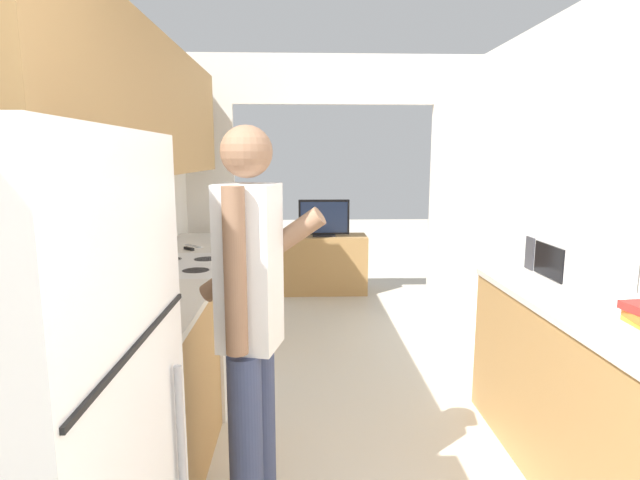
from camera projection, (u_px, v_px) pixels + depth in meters
wall_left at (85, 168)px, 2.36m from camera, size 0.38×6.66×2.50m
wall_far_with_doorway at (333, 168)px, 4.74m from camera, size 3.18×0.06×2.50m
counter_left at (173, 345)px, 3.01m from camera, size 0.62×3.06×0.89m
range_oven at (185, 330)px, 3.27m from camera, size 0.66×0.78×1.03m
person at (251, 330)px, 1.92m from camera, size 0.54×0.43×1.68m
microwave at (576, 259)px, 2.72m from camera, size 0.36×0.51×0.26m
tv_cabinet at (324, 264)px, 5.81m from camera, size 0.98×0.42×0.67m
television at (324, 218)px, 5.68m from camera, size 0.58×0.16×0.42m
knife at (191, 248)px, 3.74m from camera, size 0.16×0.29×0.02m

